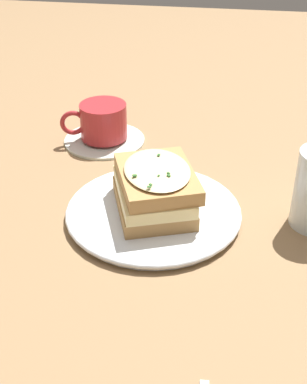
{
  "coord_description": "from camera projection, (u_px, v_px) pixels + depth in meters",
  "views": [
    {
      "loc": [
        -0.62,
        -0.11,
        0.44
      ],
      "look_at": [
        -0.01,
        -0.01,
        0.04
      ],
      "focal_mm": 50.0,
      "sensor_mm": 36.0,
      "label": 1
    }
  ],
  "objects": [
    {
      "name": "teacup_with_saucer",
      "position": [
        103.0,
        126.0,
        0.94
      ],
      "size": [
        0.14,
        0.15,
        0.07
      ],
      "rotation": [
        0.0,
        0.0,
        1.88
      ],
      "color": "silver",
      "rests_on": "ground_plane"
    },
    {
      "name": "sandwich",
      "position": [
        155.0,
        189.0,
        0.74
      ],
      "size": [
        0.16,
        0.14,
        0.07
      ],
      "rotation": [
        0.0,
        0.0,
        3.49
      ],
      "color": "#B2844C",
      "rests_on": "dinner_plate"
    },
    {
      "name": "ground_plane",
      "position": [
        148.0,
        212.0,
        0.77
      ],
      "size": [
        2.4,
        2.4,
        0.0
      ],
      "primitive_type": "plane",
      "color": "olive"
    },
    {
      "name": "dinner_plate",
      "position": [
        154.0,
        212.0,
        0.76
      ],
      "size": [
        0.25,
        0.25,
        0.01
      ],
      "color": "white",
      "rests_on": "ground_plane"
    }
  ]
}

